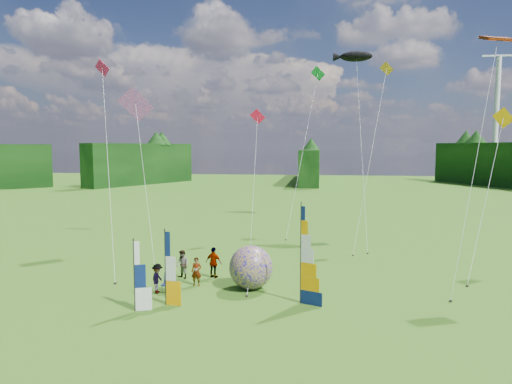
# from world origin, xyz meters

# --- Properties ---
(ground) EXTENTS (220.00, 220.00, 0.00)m
(ground) POSITION_xyz_m (0.00, 0.00, 0.00)
(ground) COLOR #547A25
(ground) RESTS_ON ground
(treeline_ring) EXTENTS (210.00, 210.00, 8.00)m
(treeline_ring) POSITION_xyz_m (0.00, 0.00, 4.00)
(treeline_ring) COLOR #1F4D15
(treeline_ring) RESTS_ON ground
(turbine_right) EXTENTS (8.00, 1.20, 30.00)m
(turbine_right) POSITION_xyz_m (45.00, 102.00, 15.00)
(turbine_right) COLOR silver
(turbine_right) RESTS_ON ground
(feather_banner_main) EXTENTS (1.27, 0.58, 4.89)m
(feather_banner_main) POSITION_xyz_m (1.31, 3.45, 2.45)
(feather_banner_main) COLOR #0C1D53
(feather_banner_main) RESTS_ON ground
(side_banner_left) EXTENTS (1.02, 0.21, 3.68)m
(side_banner_left) POSITION_xyz_m (-5.25, 2.28, 1.84)
(side_banner_left) COLOR #F59800
(side_banner_left) RESTS_ON ground
(side_banner_far) EXTENTS (0.97, 0.43, 3.38)m
(side_banner_far) POSITION_xyz_m (-6.41, 1.21, 1.69)
(side_banner_far) COLOR white
(side_banner_far) RESTS_ON ground
(bol_inflatable) EXTENTS (2.49, 2.49, 2.40)m
(bol_inflatable) POSITION_xyz_m (-1.49, 5.43, 1.20)
(bol_inflatable) COLOR #04009E
(bol_inflatable) RESTS_ON ground
(spectator_a) EXTENTS (0.59, 0.39, 1.60)m
(spectator_a) POSITION_xyz_m (-4.60, 5.55, 0.80)
(spectator_a) COLOR #66594C
(spectator_a) RESTS_ON ground
(spectator_b) EXTENTS (0.91, 0.80, 1.69)m
(spectator_b) POSITION_xyz_m (-5.79, 6.79, 0.85)
(spectator_b) COLOR #66594C
(spectator_b) RESTS_ON ground
(spectator_c) EXTENTS (0.39, 1.03, 1.58)m
(spectator_c) POSITION_xyz_m (-6.31, 4.00, 0.79)
(spectator_c) COLOR #66594C
(spectator_c) RESTS_ON ground
(spectator_d) EXTENTS (1.17, 0.77, 1.85)m
(spectator_d) POSITION_xyz_m (-3.99, 7.19, 0.92)
(spectator_d) COLOR #66594C
(spectator_d) RESTS_ON ground
(camp_chair) EXTENTS (0.64, 0.64, 1.05)m
(camp_chair) POSITION_xyz_m (-5.79, 4.10, 0.53)
(camp_chair) COLOR #0E163D
(camp_chair) RESTS_ON ground
(kite_whale) EXTENTS (7.09, 15.40, 18.02)m
(kite_whale) POSITION_xyz_m (5.58, 20.56, 9.01)
(kite_whale) COLOR black
(kite_whale) RESTS_ON ground
(kite_rainbow_delta) EXTENTS (11.72, 13.76, 13.34)m
(kite_rainbow_delta) POSITION_xyz_m (-10.18, 12.14, 6.67)
(kite_rainbow_delta) COLOR #E93F2D
(kite_rainbow_delta) RESTS_ON ground
(kite_parafoil) EXTENTS (9.31, 10.93, 16.06)m
(kite_parafoil) POSITION_xyz_m (10.62, 7.52, 8.03)
(kite_parafoil) COLOR #C12B00
(kite_parafoil) RESTS_ON ground
(small_kite_red) EXTENTS (4.20, 11.14, 11.55)m
(small_kite_red) POSITION_xyz_m (-2.95, 16.73, 5.77)
(small_kite_red) COLOR #F6123A
(small_kite_red) RESTS_ON ground
(small_kite_orange) EXTENTS (6.34, 9.68, 15.22)m
(small_kite_orange) POSITION_xyz_m (6.09, 17.49, 7.61)
(small_kite_orange) COLOR orange
(small_kite_orange) RESTS_ON ground
(small_kite_yellow) EXTENTS (7.04, 9.77, 10.95)m
(small_kite_yellow) POSITION_xyz_m (12.43, 10.92, 5.47)
(small_kite_yellow) COLOR #E19300
(small_kite_yellow) RESTS_ON ground
(small_kite_pink) EXTENTS (8.31, 10.84, 14.47)m
(small_kite_pink) POSITION_xyz_m (-11.32, 8.93, 7.23)
(small_kite_pink) COLOR #CC1A56
(small_kite_pink) RESTS_ON ground
(small_kite_green) EXTENTS (8.37, 12.44, 16.30)m
(small_kite_green) POSITION_xyz_m (0.63, 23.36, 8.15)
(small_kite_green) COLOR green
(small_kite_green) RESTS_ON ground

